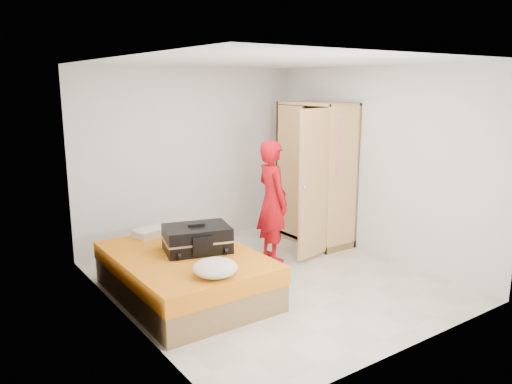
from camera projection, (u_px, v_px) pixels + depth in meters
room at (271, 176)px, 5.84m from camera, size 4.00×4.02×2.60m
bed at (185, 274)px, 5.63m from camera, size 1.42×2.02×0.50m
wardrobe at (315, 178)px, 7.39m from camera, size 1.16×1.30×2.10m
person at (272, 201)px, 6.68m from camera, size 0.48×0.65×1.64m
suitcase at (197, 239)px, 5.65m from camera, size 0.85×0.71×0.32m
round_cushion at (215, 268)px, 4.91m from camera, size 0.45×0.45×0.17m
pillow at (155, 231)px, 6.26m from camera, size 0.57×0.38×0.09m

